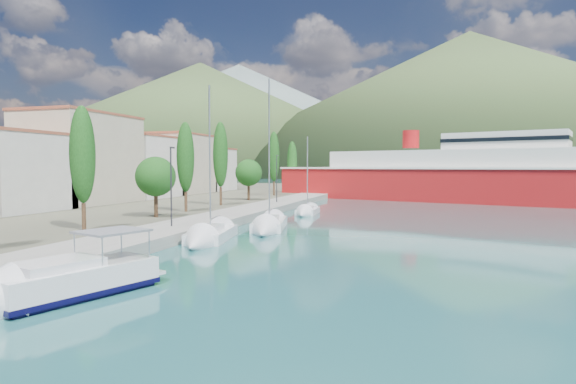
% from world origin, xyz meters
% --- Properties ---
extents(ground, '(1400.00, 1400.00, 0.00)m').
position_xyz_m(ground, '(0.00, 120.00, 0.00)').
color(ground, '#225C5D').
extents(quay, '(5.00, 88.00, 0.80)m').
position_xyz_m(quay, '(-9.00, 26.00, 0.40)').
color(quay, gray).
rests_on(quay, ground).
extents(land_strip, '(70.00, 148.00, 0.70)m').
position_xyz_m(land_strip, '(-47.00, 36.00, 0.35)').
color(land_strip, '#565644').
rests_on(land_strip, ground).
extents(hills_far, '(1480.00, 900.00, 180.00)m').
position_xyz_m(hills_far, '(138.59, 618.73, 77.39)').
color(hills_far, slate).
rests_on(hills_far, ground).
extents(hills_near, '(1010.00, 520.00, 115.00)m').
position_xyz_m(hills_near, '(98.04, 372.50, 49.18)').
color(hills_near, '#425A2E').
rests_on(hills_near, ground).
extents(town_buildings, '(9.20, 69.20, 11.30)m').
position_xyz_m(town_buildings, '(-32.00, 36.91, 5.57)').
color(town_buildings, beige).
rests_on(town_buildings, land_strip).
extents(tree_row, '(3.73, 66.28, 10.33)m').
position_xyz_m(tree_row, '(-14.22, 32.09, 5.61)').
color(tree_row, '#47301E').
rests_on(tree_row, land_strip).
extents(lamp_posts, '(0.15, 46.89, 6.06)m').
position_xyz_m(lamp_posts, '(-9.00, 15.26, 4.08)').
color(lamp_posts, '#2D2D33').
rests_on(lamp_posts, quay).
extents(motor_cruiser, '(5.35, 9.27, 3.29)m').
position_xyz_m(motor_cruiser, '(-4.58, -4.65, 0.54)').
color(motor_cruiser, black).
rests_on(motor_cruiser, ground).
extents(sailboat_near, '(4.00, 8.77, 12.15)m').
position_xyz_m(sailboat_near, '(-5.00, 10.45, 0.32)').
color(sailboat_near, silver).
rests_on(sailboat_near, ground).
extents(sailboat_mid, '(4.47, 9.87, 13.76)m').
position_xyz_m(sailboat_mid, '(-2.86, 17.57, 0.33)').
color(sailboat_mid, silver).
rests_on(sailboat_mid, ground).
extents(sailboat_far, '(2.47, 6.60, 9.53)m').
position_xyz_m(sailboat_far, '(-3.19, 31.63, 0.28)').
color(sailboat_far, silver).
rests_on(sailboat_far, ground).
extents(ferry, '(60.94, 30.21, 11.90)m').
position_xyz_m(ferry, '(15.01, 59.60, 3.62)').
color(ferry, '#B51517').
rests_on(ferry, ground).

